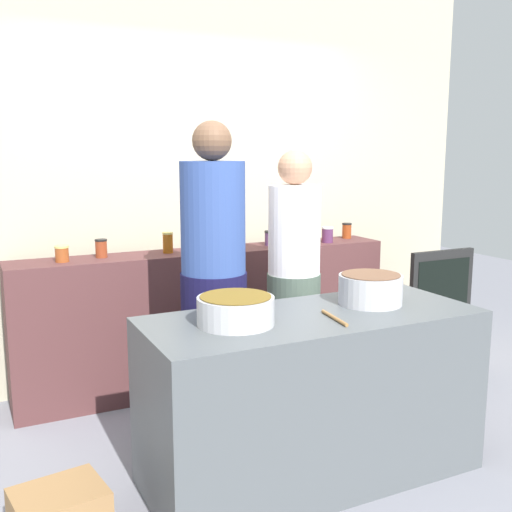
{
  "coord_description": "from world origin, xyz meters",
  "views": [
    {
      "loc": [
        -1.52,
        -2.77,
        1.66
      ],
      "look_at": [
        0.0,
        0.35,
        1.05
      ],
      "focal_mm": 42.13,
      "sensor_mm": 36.0,
      "label": 1
    }
  ],
  "objects_px": {
    "preserve_jar_5": "(303,237)",
    "cooking_pot_center": "(370,289)",
    "preserve_jar_2": "(168,242)",
    "cooking_pot_left": "(236,310)",
    "cook_with_tongs": "(214,302)",
    "preserve_jar_7": "(327,235)",
    "wooden_spoon": "(334,318)",
    "preserve_jar_3": "(205,244)",
    "preserve_jar_4": "(270,238)",
    "preserve_jar_6": "(307,234)",
    "preserve_jar_8": "(347,231)",
    "preserve_jar_1": "(101,248)",
    "chalkboard_sign": "(440,312)",
    "cook_in_cap": "(294,295)",
    "preserve_jar_0": "(62,254)"
  },
  "relations": [
    {
      "from": "preserve_jar_3",
      "to": "cook_with_tongs",
      "type": "xyz_separation_m",
      "value": [
        -0.25,
        -0.78,
        -0.2
      ]
    },
    {
      "from": "preserve_jar_4",
      "to": "preserve_jar_5",
      "type": "height_order",
      "value": "preserve_jar_4"
    },
    {
      "from": "preserve_jar_8",
      "to": "cooking_pot_center",
      "type": "relative_size",
      "value": 0.36
    },
    {
      "from": "preserve_jar_7",
      "to": "cook_in_cap",
      "type": "distance_m",
      "value": 0.91
    },
    {
      "from": "preserve_jar_6",
      "to": "preserve_jar_3",
      "type": "bearing_deg",
      "value": -172.33
    },
    {
      "from": "cook_with_tongs",
      "to": "preserve_jar_0",
      "type": "bearing_deg",
      "value": 129.84
    },
    {
      "from": "wooden_spoon",
      "to": "preserve_jar_7",
      "type": "bearing_deg",
      "value": 58.54
    },
    {
      "from": "preserve_jar_6",
      "to": "cook_in_cap",
      "type": "bearing_deg",
      "value": -126.13
    },
    {
      "from": "preserve_jar_0",
      "to": "preserve_jar_2",
      "type": "xyz_separation_m",
      "value": [
        0.7,
        0.03,
        0.02
      ]
    },
    {
      "from": "preserve_jar_1",
      "to": "preserve_jar_2",
      "type": "xyz_separation_m",
      "value": [
        0.44,
        -0.02,
        0.01
      ]
    },
    {
      "from": "preserve_jar_5",
      "to": "preserve_jar_1",
      "type": "bearing_deg",
      "value": 176.66
    },
    {
      "from": "preserve_jar_1",
      "to": "chalkboard_sign",
      "type": "relative_size",
      "value": 0.13
    },
    {
      "from": "preserve_jar_2",
      "to": "cooking_pot_center",
      "type": "xyz_separation_m",
      "value": [
        0.67,
        -1.37,
        -0.11
      ]
    },
    {
      "from": "preserve_jar_1",
      "to": "preserve_jar_8",
      "type": "height_order",
      "value": "preserve_jar_8"
    },
    {
      "from": "preserve_jar_5",
      "to": "preserve_jar_8",
      "type": "bearing_deg",
      "value": 14.18
    },
    {
      "from": "preserve_jar_4",
      "to": "preserve_jar_8",
      "type": "height_order",
      "value": "preserve_jar_8"
    },
    {
      "from": "cook_with_tongs",
      "to": "preserve_jar_7",
      "type": "bearing_deg",
      "value": 32.16
    },
    {
      "from": "preserve_jar_3",
      "to": "preserve_jar_4",
      "type": "xyz_separation_m",
      "value": [
        0.54,
        0.07,
        0.0
      ]
    },
    {
      "from": "preserve_jar_2",
      "to": "chalkboard_sign",
      "type": "height_order",
      "value": "preserve_jar_2"
    },
    {
      "from": "preserve_jar_8",
      "to": "cook_with_tongs",
      "type": "distance_m",
      "value": 1.77
    },
    {
      "from": "preserve_jar_3",
      "to": "preserve_jar_8",
      "type": "xyz_separation_m",
      "value": [
        1.26,
        0.13,
        0.01
      ]
    },
    {
      "from": "preserve_jar_6",
      "to": "chalkboard_sign",
      "type": "xyz_separation_m",
      "value": [
        0.79,
        -0.63,
        -0.55
      ]
    },
    {
      "from": "wooden_spoon",
      "to": "chalkboard_sign",
      "type": "height_order",
      "value": "chalkboard_sign"
    },
    {
      "from": "preserve_jar_2",
      "to": "chalkboard_sign",
      "type": "xyz_separation_m",
      "value": [
        1.92,
        -0.58,
        -0.57
      ]
    },
    {
      "from": "cook_with_tongs",
      "to": "chalkboard_sign",
      "type": "xyz_separation_m",
      "value": [
        1.93,
        0.28,
        -0.35
      ]
    },
    {
      "from": "preserve_jar_2",
      "to": "cooking_pot_left",
      "type": "bearing_deg",
      "value": -95.05
    },
    {
      "from": "preserve_jar_0",
      "to": "preserve_jar_8",
      "type": "distance_m",
      "value": 2.2
    },
    {
      "from": "preserve_jar_4",
      "to": "cooking_pot_left",
      "type": "xyz_separation_m",
      "value": [
        -0.9,
        -1.4,
        -0.1
      ]
    },
    {
      "from": "preserve_jar_4",
      "to": "cook_with_tongs",
      "type": "relative_size",
      "value": 0.06
    },
    {
      "from": "preserve_jar_2",
      "to": "wooden_spoon",
      "type": "height_order",
      "value": "preserve_jar_2"
    },
    {
      "from": "preserve_jar_7",
      "to": "cooking_pot_left",
      "type": "distance_m",
      "value": 1.91
    },
    {
      "from": "preserve_jar_4",
      "to": "preserve_jar_6",
      "type": "distance_m",
      "value": 0.36
    },
    {
      "from": "preserve_jar_8",
      "to": "wooden_spoon",
      "type": "distance_m",
      "value": 1.98
    },
    {
      "from": "preserve_jar_1",
      "to": "preserve_jar_6",
      "type": "bearing_deg",
      "value": 0.98
    },
    {
      "from": "preserve_jar_2",
      "to": "preserve_jar_5",
      "type": "height_order",
      "value": "preserve_jar_2"
    },
    {
      "from": "cooking_pot_left",
      "to": "wooden_spoon",
      "type": "bearing_deg",
      "value": -16.33
    },
    {
      "from": "preserve_jar_7",
      "to": "preserve_jar_2",
      "type": "bearing_deg",
      "value": 176.65
    },
    {
      "from": "preserve_jar_3",
      "to": "cook_in_cap",
      "type": "distance_m",
      "value": 0.75
    },
    {
      "from": "cooking_pot_center",
      "to": "cook_in_cap",
      "type": "bearing_deg",
      "value": 95.97
    },
    {
      "from": "preserve_jar_4",
      "to": "preserve_jar_7",
      "type": "bearing_deg",
      "value": -8.05
    },
    {
      "from": "wooden_spoon",
      "to": "cooking_pot_center",
      "type": "bearing_deg",
      "value": 27.3
    },
    {
      "from": "cook_in_cap",
      "to": "wooden_spoon",
      "type": "bearing_deg",
      "value": -107.1
    },
    {
      "from": "cooking_pot_left",
      "to": "cooking_pot_center",
      "type": "xyz_separation_m",
      "value": [
        0.8,
        0.04,
        0.01
      ]
    },
    {
      "from": "wooden_spoon",
      "to": "preserve_jar_6",
      "type": "bearing_deg",
      "value": 63.48
    },
    {
      "from": "preserve_jar_6",
      "to": "preserve_jar_7",
      "type": "bearing_deg",
      "value": -48.23
    },
    {
      "from": "cooking_pot_center",
      "to": "chalkboard_sign",
      "type": "distance_m",
      "value": 1.54
    },
    {
      "from": "preserve_jar_5",
      "to": "cooking_pot_center",
      "type": "bearing_deg",
      "value": -105.12
    },
    {
      "from": "preserve_jar_7",
      "to": "preserve_jar_4",
      "type": "bearing_deg",
      "value": 171.95
    },
    {
      "from": "preserve_jar_6",
      "to": "cook_with_tongs",
      "type": "height_order",
      "value": "cook_with_tongs"
    },
    {
      "from": "preserve_jar_6",
      "to": "preserve_jar_4",
      "type": "bearing_deg",
      "value": -171.19
    }
  ]
}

